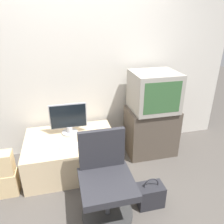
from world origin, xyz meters
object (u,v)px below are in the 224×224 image
(crt_tv, at_px, (154,91))
(office_chair, at_px, (106,182))
(keyboard, at_px, (74,145))
(cardboard_box_lower, at_px, (8,183))
(handbag, at_px, (150,195))
(main_monitor, at_px, (69,119))
(mouse, at_px, (95,142))

(crt_tv, bearing_deg, office_chair, -133.20)
(keyboard, xyz_separation_m, office_chair, (0.25, -0.62, -0.07))
(office_chair, bearing_deg, cardboard_box_lower, 154.06)
(keyboard, relative_size, handbag, 0.97)
(keyboard, height_order, office_chair, office_chair)
(keyboard, distance_m, crt_tv, 1.25)
(crt_tv, relative_size, office_chair, 0.69)
(main_monitor, distance_m, mouse, 0.47)
(mouse, bearing_deg, main_monitor, 129.86)
(mouse, distance_m, cardboard_box_lower, 1.07)
(cardboard_box_lower, distance_m, handbag, 1.58)
(crt_tv, xyz_separation_m, handbag, (-0.39, -0.95, -0.81))
(main_monitor, relative_size, cardboard_box_lower, 1.69)
(keyboard, height_order, crt_tv, crt_tv)
(main_monitor, height_order, handbag, main_monitor)
(mouse, relative_size, cardboard_box_lower, 0.20)
(crt_tv, distance_m, cardboard_box_lower, 2.08)
(mouse, height_order, handbag, mouse)
(main_monitor, relative_size, mouse, 8.50)
(handbag, bearing_deg, cardboard_box_lower, 160.45)
(mouse, distance_m, office_chair, 0.62)
(mouse, height_order, office_chair, office_chair)
(main_monitor, relative_size, crt_tv, 0.80)
(cardboard_box_lower, relative_size, handbag, 0.81)
(crt_tv, height_order, office_chair, crt_tv)
(mouse, bearing_deg, handbag, -53.79)
(crt_tv, bearing_deg, main_monitor, 178.33)
(mouse, xyz_separation_m, handbag, (0.47, -0.65, -0.32))
(main_monitor, xyz_separation_m, keyboard, (0.03, -0.33, -0.20))
(main_monitor, bearing_deg, keyboard, -84.48)
(main_monitor, xyz_separation_m, mouse, (0.28, -0.33, -0.19))
(handbag, bearing_deg, mouse, 126.21)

